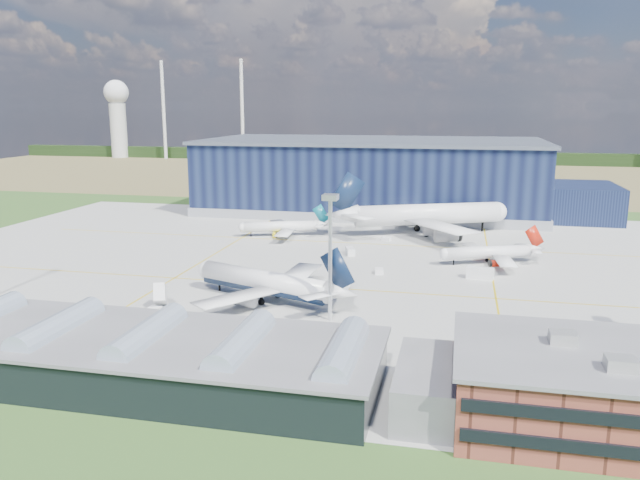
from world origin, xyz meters
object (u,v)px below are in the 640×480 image
(gse_cart_a, at_px, (379,271))
(gse_van_a, at_px, (480,273))
(airliner_red, at_px, (488,246))
(airstair, at_px, (160,299))
(gse_van_b, at_px, (350,251))
(car_a, at_px, (272,352))
(light_mast_center, at_px, (330,237))
(gse_tug_c, at_px, (276,235))
(car_b, at_px, (321,356))
(airliner_widebody, at_px, (428,203))
(airliner_regional, at_px, (280,221))
(hangar, at_px, (380,179))
(gse_cart_b, at_px, (386,239))
(airliner_navy, at_px, (265,270))

(gse_cart_a, bearing_deg, gse_van_a, -6.94)
(airliner_red, xyz_separation_m, airstair, (-62.46, -49.02, -2.82))
(gse_van_b, distance_m, car_a, 68.88)
(light_mast_center, xyz_separation_m, gse_tug_c, (-30.37, 68.04, -14.73))
(gse_cart_a, xyz_separation_m, gse_tug_c, (-34.97, 34.20, 0.08))
(airliner_red, bearing_deg, car_b, 45.48)
(airliner_widebody, distance_m, car_a, 103.03)
(airliner_regional, distance_m, car_b, 93.73)
(airliner_red, bearing_deg, airliner_regional, -42.32)
(hangar, bearing_deg, gse_cart_b, -80.47)
(gse_van_a, height_order, gse_tug_c, gse_van_a)
(airliner_navy, distance_m, gse_van_a, 49.72)
(airliner_red, relative_size, airstair, 5.22)
(light_mast_center, bearing_deg, gse_cart_b, 88.39)
(gse_cart_b, bearing_deg, airliner_regional, 111.77)
(airliner_red, distance_m, gse_cart_a, 29.16)
(airliner_navy, xyz_separation_m, car_a, (9.55, -26.75, -5.59))
(gse_van_b, xyz_separation_m, gse_cart_b, (7.19, 19.32, -0.40))
(light_mast_center, relative_size, airliner_navy, 0.60)
(light_mast_center, xyz_separation_m, gse_cart_b, (1.98, 70.20, -14.87))
(gse_cart_a, relative_size, gse_van_b, 0.67)
(light_mast_center, relative_size, gse_tug_c, 7.22)
(airliner_regional, height_order, gse_tug_c, airliner_regional)
(light_mast_center, xyz_separation_m, car_a, (-5.51, -18.00, -14.77))
(hangar, height_order, airliner_navy, hangar)
(airliner_red, height_order, car_b, airliner_red)
(gse_van_a, distance_m, airstair, 69.61)
(gse_tug_c, distance_m, gse_cart_b, 32.42)
(light_mast_center, bearing_deg, hangar, 93.30)
(gse_van_a, bearing_deg, gse_cart_b, 44.27)
(gse_van_b, bearing_deg, airliner_red, -23.81)
(car_a, bearing_deg, gse_tug_c, -6.12)
(airliner_red, distance_m, airstair, 79.45)
(gse_tug_c, bearing_deg, gse_van_a, -41.96)
(hangar, bearing_deg, airstair, -101.77)
(airliner_navy, height_order, airliner_widebody, airliner_widebody)
(hangar, xyz_separation_m, airliner_navy, (-7.86, -116.06, -5.36))
(gse_van_a, xyz_separation_m, car_a, (-32.70, -52.50, -0.62))
(airliner_navy, bearing_deg, airstair, 46.09)
(airliner_navy, bearing_deg, airliner_regional, -56.41)
(light_mast_center, height_order, car_b, light_mast_center)
(gse_van_b, xyz_separation_m, car_a, (-0.29, -68.88, -0.31))
(gse_cart_b, distance_m, car_a, 88.51)
(airliner_regional, distance_m, gse_cart_a, 49.97)
(gse_van_b, relative_size, car_b, 1.07)
(gse_van_b, relative_size, gse_tug_c, 1.33)
(airliner_red, bearing_deg, hangar, -86.99)
(hangar, xyz_separation_m, airstair, (-26.03, -124.89, -9.92))
(airliner_widebody, xyz_separation_m, gse_cart_b, (-10.86, -12.81, -8.77))
(gse_van_b, relative_size, car_a, 1.09)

